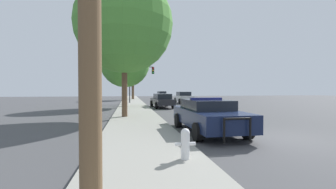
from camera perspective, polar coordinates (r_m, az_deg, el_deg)
ground_plane at (r=9.58m, az=26.03°, el=-9.82°), size 110.00×110.00×0.00m
sidewalk_left at (r=7.82m, az=-6.60°, el=-11.72°), size 3.00×110.00×0.13m
police_car at (r=9.73m, az=10.03°, el=-5.07°), size 2.18×5.06×1.47m
fire_hydrant at (r=5.60m, az=4.41°, el=-12.09°), size 0.51×0.22×0.75m
traffic_light at (r=29.22m, az=-7.17°, el=4.53°), size 3.24×0.35×4.78m
car_background_distant at (r=50.10m, az=-1.64°, el=0.04°), size 2.27×4.71×1.45m
car_background_midblock at (r=22.66m, az=-1.53°, el=-1.48°), size 2.08×4.77×1.40m
car_background_oncoming at (r=29.82m, az=4.03°, el=-0.71°), size 2.00×4.35×1.53m
tree_sidewalk_near at (r=14.88m, az=-11.05°, el=17.03°), size 6.07×6.07×8.79m
tree_sidewalk_mid at (r=23.49m, az=-10.86°, el=7.90°), size 5.01×5.01×6.94m
tree_sidewalk_far at (r=40.38m, az=-8.93°, el=5.83°), size 4.47×4.47×7.18m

